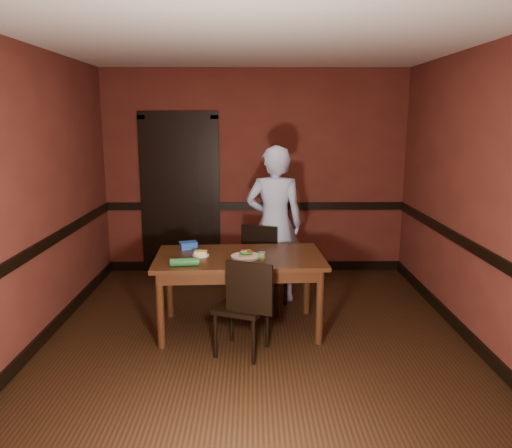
{
  "coord_description": "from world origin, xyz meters",
  "views": [
    {
      "loc": [
        -0.04,
        -4.39,
        2.05
      ],
      "look_at": [
        0.0,
        0.35,
        1.05
      ],
      "focal_mm": 35.0,
      "sensor_mm": 36.0,
      "label": 1
    }
  ],
  "objects_px": {
    "person": "(274,224)",
    "sauce_jar": "(262,256)",
    "dining_table": "(240,293)",
    "sandwich_plate": "(246,255)",
    "chair_far": "(265,269)",
    "chair_near": "(242,305)",
    "food_tub": "(188,245)",
    "cheese_saucer": "(201,254)"
  },
  "relations": [
    {
      "from": "cheese_saucer",
      "to": "chair_near",
      "type": "bearing_deg",
      "value": -51.07
    },
    {
      "from": "chair_far",
      "to": "chair_near",
      "type": "bearing_deg",
      "value": -82.66
    },
    {
      "from": "sandwich_plate",
      "to": "sauce_jar",
      "type": "relative_size",
      "value": 3.56
    },
    {
      "from": "cheese_saucer",
      "to": "sandwich_plate",
      "type": "bearing_deg",
      "value": -8.24
    },
    {
      "from": "person",
      "to": "sauce_jar",
      "type": "height_order",
      "value": "person"
    },
    {
      "from": "sauce_jar",
      "to": "food_tub",
      "type": "bearing_deg",
      "value": 149.7
    },
    {
      "from": "cheese_saucer",
      "to": "person",
      "type": "bearing_deg",
      "value": 49.02
    },
    {
      "from": "chair_far",
      "to": "person",
      "type": "height_order",
      "value": "person"
    },
    {
      "from": "person",
      "to": "cheese_saucer",
      "type": "height_order",
      "value": "person"
    },
    {
      "from": "sandwich_plate",
      "to": "food_tub",
      "type": "bearing_deg",
      "value": 150.81
    },
    {
      "from": "dining_table",
      "to": "chair_far",
      "type": "relative_size",
      "value": 1.8
    },
    {
      "from": "chair_near",
      "to": "sandwich_plate",
      "type": "xyz_separation_m",
      "value": [
        0.03,
        0.44,
        0.33
      ]
    },
    {
      "from": "chair_far",
      "to": "sauce_jar",
      "type": "relative_size",
      "value": 11.0
    },
    {
      "from": "person",
      "to": "sauce_jar",
      "type": "distance_m",
      "value": 1.05
    },
    {
      "from": "sandwich_plate",
      "to": "person",
      "type": "bearing_deg",
      "value": 71.43
    },
    {
      "from": "dining_table",
      "to": "chair_far",
      "type": "distance_m",
      "value": 0.62
    },
    {
      "from": "chair_near",
      "to": "food_tub",
      "type": "distance_m",
      "value": 1.01
    },
    {
      "from": "cheese_saucer",
      "to": "food_tub",
      "type": "bearing_deg",
      "value": 119.45
    },
    {
      "from": "cheese_saucer",
      "to": "food_tub",
      "type": "distance_m",
      "value": 0.31
    },
    {
      "from": "person",
      "to": "dining_table",
      "type": "bearing_deg",
      "value": 68.07
    },
    {
      "from": "dining_table",
      "to": "sandwich_plate",
      "type": "bearing_deg",
      "value": -48.02
    },
    {
      "from": "sauce_jar",
      "to": "food_tub",
      "type": "height_order",
      "value": "sauce_jar"
    },
    {
      "from": "chair_far",
      "to": "sandwich_plate",
      "type": "bearing_deg",
      "value": -88.16
    },
    {
      "from": "sandwich_plate",
      "to": "food_tub",
      "type": "relative_size",
      "value": 1.43
    },
    {
      "from": "sandwich_plate",
      "to": "cheese_saucer",
      "type": "distance_m",
      "value": 0.44
    },
    {
      "from": "person",
      "to": "cheese_saucer",
      "type": "xyz_separation_m",
      "value": [
        -0.75,
        -0.86,
        -0.11
      ]
    },
    {
      "from": "chair_near",
      "to": "sandwich_plate",
      "type": "bearing_deg",
      "value": -73.42
    },
    {
      "from": "person",
      "to": "sauce_jar",
      "type": "relative_size",
      "value": 21.74
    },
    {
      "from": "dining_table",
      "to": "chair_near",
      "type": "xyz_separation_m",
      "value": [
        0.03,
        -0.5,
        0.07
      ]
    },
    {
      "from": "sauce_jar",
      "to": "food_tub",
      "type": "distance_m",
      "value": 0.85
    },
    {
      "from": "dining_table",
      "to": "person",
      "type": "bearing_deg",
      "value": 63.47
    },
    {
      "from": "dining_table",
      "to": "food_tub",
      "type": "relative_size",
      "value": 7.98
    },
    {
      "from": "dining_table",
      "to": "sauce_jar",
      "type": "xyz_separation_m",
      "value": [
        0.21,
        -0.17,
        0.42
      ]
    },
    {
      "from": "chair_far",
      "to": "person",
      "type": "relative_size",
      "value": 0.51
    },
    {
      "from": "chair_near",
      "to": "sauce_jar",
      "type": "distance_m",
      "value": 0.52
    },
    {
      "from": "chair_far",
      "to": "chair_near",
      "type": "xyz_separation_m",
      "value": [
        -0.24,
        -1.06,
        -0.0
      ]
    },
    {
      "from": "chair_near",
      "to": "person",
      "type": "distance_m",
      "value": 1.48
    },
    {
      "from": "person",
      "to": "cheese_saucer",
      "type": "bearing_deg",
      "value": 50.68
    },
    {
      "from": "chair_far",
      "to": "sauce_jar",
      "type": "height_order",
      "value": "chair_far"
    },
    {
      "from": "chair_near",
      "to": "cheese_saucer",
      "type": "height_order",
      "value": "chair_near"
    },
    {
      "from": "sandwich_plate",
      "to": "food_tub",
      "type": "height_order",
      "value": "same"
    },
    {
      "from": "chair_far",
      "to": "cheese_saucer",
      "type": "xyz_separation_m",
      "value": [
        -0.64,
        -0.56,
        0.33
      ]
    }
  ]
}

